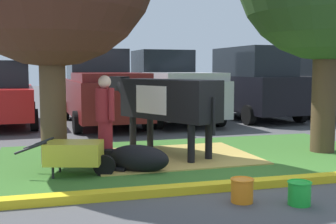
{
  "coord_description": "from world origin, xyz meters",
  "views": [
    {
      "loc": [
        -2.92,
        -6.61,
        1.79
      ],
      "look_at": [
        -0.5,
        1.99,
        0.9
      ],
      "focal_mm": 46.83,
      "sensor_mm": 36.0,
      "label": 1
    }
  ],
  "objects_px": {
    "suv_dark_grey": "(313,82)",
    "pickup_truck_maroon": "(102,90)",
    "bucket_green": "(299,193)",
    "sedan_blue": "(2,95)",
    "wheelbarrow": "(76,154)",
    "calf_lying": "(136,159)",
    "suv_black": "(252,83)",
    "cow_holstein": "(165,100)",
    "person_handler": "(105,118)",
    "pickup_truck_black": "(170,88)",
    "bucket_orange": "(242,190)"
  },
  "relations": [
    {
      "from": "suv_dark_grey",
      "to": "pickup_truck_maroon",
      "type": "bearing_deg",
      "value": -178.14
    },
    {
      "from": "bucket_green",
      "to": "suv_dark_grey",
      "type": "relative_size",
      "value": 0.07
    },
    {
      "from": "sedan_blue",
      "to": "wheelbarrow",
      "type": "bearing_deg",
      "value": -76.16
    },
    {
      "from": "calf_lying",
      "to": "bucket_green",
      "type": "distance_m",
      "value": 2.91
    },
    {
      "from": "suv_black",
      "to": "cow_holstein",
      "type": "bearing_deg",
      "value": -130.55
    },
    {
      "from": "person_handler",
      "to": "bucket_green",
      "type": "bearing_deg",
      "value": -52.93
    },
    {
      "from": "person_handler",
      "to": "pickup_truck_black",
      "type": "bearing_deg",
      "value": 64.76
    },
    {
      "from": "suv_black",
      "to": "bucket_green",
      "type": "bearing_deg",
      "value": -112.99
    },
    {
      "from": "wheelbarrow",
      "to": "suv_black",
      "type": "bearing_deg",
      "value": 45.84
    },
    {
      "from": "person_handler",
      "to": "suv_black",
      "type": "distance_m",
      "value": 8.73
    },
    {
      "from": "cow_holstein",
      "to": "suv_dark_grey",
      "type": "bearing_deg",
      "value": 38.05
    },
    {
      "from": "wheelbarrow",
      "to": "suv_black",
      "type": "height_order",
      "value": "suv_black"
    },
    {
      "from": "wheelbarrow",
      "to": "cow_holstein",
      "type": "bearing_deg",
      "value": 34.41
    },
    {
      "from": "pickup_truck_maroon",
      "to": "person_handler",
      "type": "bearing_deg",
      "value": -96.58
    },
    {
      "from": "sedan_blue",
      "to": "pickup_truck_maroon",
      "type": "relative_size",
      "value": 0.82
    },
    {
      "from": "suv_black",
      "to": "wheelbarrow",
      "type": "bearing_deg",
      "value": -134.16
    },
    {
      "from": "bucket_orange",
      "to": "suv_dark_grey",
      "type": "xyz_separation_m",
      "value": [
        7.13,
        9.03,
        1.1
      ]
    },
    {
      "from": "cow_holstein",
      "to": "calf_lying",
      "type": "xyz_separation_m",
      "value": [
        -0.87,
        -1.28,
        -0.91
      ]
    },
    {
      "from": "wheelbarrow",
      "to": "suv_dark_grey",
      "type": "relative_size",
      "value": 0.34
    },
    {
      "from": "cow_holstein",
      "to": "sedan_blue",
      "type": "xyz_separation_m",
      "value": [
        -3.64,
        5.79,
        -0.17
      ]
    },
    {
      "from": "bucket_green",
      "to": "pickup_truck_black",
      "type": "bearing_deg",
      "value": 84.54
    },
    {
      "from": "sedan_blue",
      "to": "suv_black",
      "type": "relative_size",
      "value": 0.96
    },
    {
      "from": "suv_black",
      "to": "suv_dark_grey",
      "type": "xyz_separation_m",
      "value": [
        2.57,
        0.19,
        0.0
      ]
    },
    {
      "from": "cow_holstein",
      "to": "person_handler",
      "type": "relative_size",
      "value": 1.75
    },
    {
      "from": "pickup_truck_maroon",
      "to": "suv_dark_grey",
      "type": "distance_m",
      "value": 7.9
    },
    {
      "from": "bucket_orange",
      "to": "suv_black",
      "type": "xyz_separation_m",
      "value": [
        4.56,
        8.84,
        1.1
      ]
    },
    {
      "from": "bucket_green",
      "to": "suv_dark_grey",
      "type": "xyz_separation_m",
      "value": [
        6.45,
        9.35,
        1.1
      ]
    },
    {
      "from": "bucket_green",
      "to": "pickup_truck_maroon",
      "type": "distance_m",
      "value": 9.25
    },
    {
      "from": "suv_dark_grey",
      "to": "wheelbarrow",
      "type": "bearing_deg",
      "value": -142.68
    },
    {
      "from": "sedan_blue",
      "to": "cow_holstein",
      "type": "bearing_deg",
      "value": -57.82
    },
    {
      "from": "person_handler",
      "to": "suv_black",
      "type": "xyz_separation_m",
      "value": [
        6.04,
        6.29,
        0.37
      ]
    },
    {
      "from": "cow_holstein",
      "to": "bucket_green",
      "type": "bearing_deg",
      "value": -77.23
    },
    {
      "from": "cow_holstein",
      "to": "wheelbarrow",
      "type": "height_order",
      "value": "cow_holstein"
    },
    {
      "from": "cow_holstein",
      "to": "wheelbarrow",
      "type": "relative_size",
      "value": 1.81
    },
    {
      "from": "pickup_truck_black",
      "to": "calf_lying",
      "type": "bearing_deg",
      "value": -110.38
    },
    {
      "from": "wheelbarrow",
      "to": "suv_black",
      "type": "relative_size",
      "value": 0.34
    },
    {
      "from": "cow_holstein",
      "to": "sedan_blue",
      "type": "height_order",
      "value": "sedan_blue"
    },
    {
      "from": "pickup_truck_black",
      "to": "suv_dark_grey",
      "type": "bearing_deg",
      "value": 0.12
    },
    {
      "from": "pickup_truck_maroon",
      "to": "suv_dark_grey",
      "type": "relative_size",
      "value": 1.17
    },
    {
      "from": "wheelbarrow",
      "to": "sedan_blue",
      "type": "relative_size",
      "value": 0.36
    },
    {
      "from": "calf_lying",
      "to": "sedan_blue",
      "type": "distance_m",
      "value": 7.63
    },
    {
      "from": "cow_holstein",
      "to": "pickup_truck_maroon",
      "type": "distance_m",
      "value": 5.48
    },
    {
      "from": "calf_lying",
      "to": "pickup_truck_maroon",
      "type": "bearing_deg",
      "value": 87.83
    },
    {
      "from": "cow_holstein",
      "to": "pickup_truck_maroon",
      "type": "relative_size",
      "value": 0.53
    },
    {
      "from": "pickup_truck_black",
      "to": "person_handler",
      "type": "bearing_deg",
      "value": -115.24
    },
    {
      "from": "bucket_orange",
      "to": "pickup_truck_black",
      "type": "relative_size",
      "value": 0.06
    },
    {
      "from": "suv_black",
      "to": "pickup_truck_maroon",
      "type": "bearing_deg",
      "value": -179.32
    },
    {
      "from": "bucket_orange",
      "to": "bucket_green",
      "type": "relative_size",
      "value": 1.01
    },
    {
      "from": "calf_lying",
      "to": "pickup_truck_black",
      "type": "bearing_deg",
      "value": 69.62
    },
    {
      "from": "cow_holstein",
      "to": "suv_black",
      "type": "height_order",
      "value": "suv_black"
    }
  ]
}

